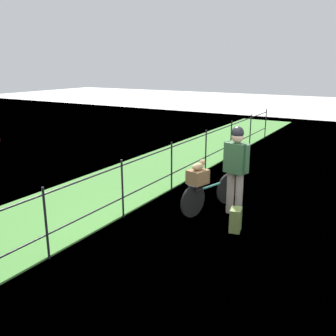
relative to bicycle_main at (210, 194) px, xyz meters
name	(u,v)px	position (x,y,z in m)	size (l,w,h in m)	color
ground_plane	(219,241)	(-1.16, -0.69, -0.33)	(60.00, 60.00, 0.00)	beige
grass_strip	(75,204)	(-1.16, 2.45, -0.32)	(27.00, 2.40, 0.03)	#478438
iron_fence	(122,184)	(-1.16, 1.23, 0.31)	(18.04, 0.04, 1.11)	black
bicycle_main	(210,194)	(0.00, 0.00, 0.00)	(1.61, 0.49, 0.62)	black
wooden_crate	(198,177)	(-0.36, 0.10, 0.42)	(0.35, 0.29, 0.26)	brown
terrier_dog	(199,166)	(-0.34, 0.09, 0.63)	(0.32, 0.21, 0.18)	tan
cyclist_person	(236,163)	(0.04, -0.48, 0.67)	(0.36, 0.52, 1.68)	gray
backpack_on_paving	(236,220)	(-0.66, -0.77, -0.13)	(0.28, 0.18, 0.40)	olive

